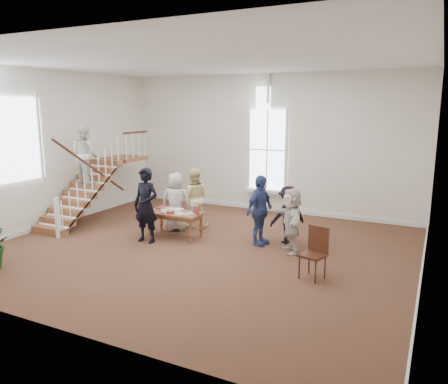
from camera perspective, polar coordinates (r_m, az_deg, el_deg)
The scene contains 11 objects.
ground at distance 10.95m, azimuth -2.90°, elevation -7.35°, with size 10.00×10.00×0.00m, color #4D2D1E.
room_shell at distance 14.69m, azimuth 5.47°, elevation -0.93°, with size 10.49×10.00×10.00m.
staircase at distance 13.72m, azimuth -17.44°, elevation 2.91°, with size 1.10×4.10×2.92m.
library_table at distance 11.73m, azimuth -6.46°, elevation -2.99°, with size 1.49×0.77×0.76m.
police_officer at distance 11.38m, azimuth -10.15°, elevation -1.73°, with size 0.71×0.46×1.94m, color black.
elderly_woman at distance 12.35m, azimuth -6.32°, elevation -1.26°, with size 0.81×0.53×1.65m, color beige.
person_yellow at distance 12.61m, azimuth -3.95°, elevation -0.78°, with size 0.84×0.66×1.73m, color #FAE29C.
woman_cluster_a at distance 11.02m, azimuth 4.67°, elevation -2.40°, with size 1.05×0.44×1.79m, color #34467D.
woman_cluster_b at distance 11.27m, azimuth 8.35°, elevation -2.96°, with size 0.96×0.55×1.49m, color black.
woman_cluster_c at distance 10.57m, azimuth 8.80°, elevation -3.68°, with size 1.46×0.47×1.58m, color silver.
side_chair at distance 9.17m, azimuth 11.82°, elevation -7.33°, with size 0.57×0.57×1.07m.
Camera 1 is at (5.09, -9.04, 3.49)m, focal length 35.00 mm.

